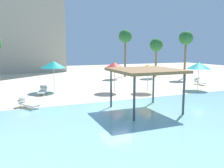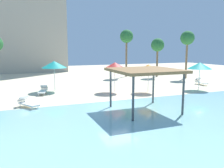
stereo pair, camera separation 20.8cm
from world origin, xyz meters
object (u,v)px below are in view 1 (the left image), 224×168
shade_pavilion (146,72)px  beach_umbrella_teal_3 (53,65)px  beach_umbrella_teal_2 (199,66)px  palm_tree_0 (156,46)px  beach_umbrella_red_0 (114,65)px  lounge_chair_3 (43,90)px  lounge_chair_0 (27,103)px  beach_umbrella_orange_1 (148,67)px  palm_tree_2 (186,39)px  palm_tree_1 (125,38)px  lounge_chair_1 (199,82)px

shade_pavilion → beach_umbrella_teal_3: (-4.44, 9.84, -0.05)m
beach_umbrella_teal_2 → palm_tree_0: palm_tree_0 is taller
shade_pavilion → beach_umbrella_teal_2: bearing=29.2°
beach_umbrella_red_0 → beach_umbrella_teal_3: (-5.33, 2.55, 0.06)m
beach_umbrella_teal_2 → beach_umbrella_teal_3: beach_umbrella_teal_3 is taller
lounge_chair_3 → beach_umbrella_red_0: bearing=94.5°
shade_pavilion → lounge_chair_0: shade_pavilion is taller
beach_umbrella_orange_1 → lounge_chair_0: beach_umbrella_orange_1 is taller
beach_umbrella_orange_1 → palm_tree_0: 12.61m
palm_tree_0 → palm_tree_2: palm_tree_2 is taller
beach_umbrella_teal_2 → palm_tree_1: size_ratio=0.40×
beach_umbrella_red_0 → palm_tree_1: size_ratio=0.41×
shade_pavilion → beach_umbrella_teal_3: bearing=114.3°
palm_tree_2 → beach_umbrella_teal_2: bearing=-121.3°
lounge_chair_1 → palm_tree_2: (2.24, 5.35, 5.04)m
beach_umbrella_teal_3 → palm_tree_0: size_ratio=0.52×
beach_umbrella_teal_2 → lounge_chair_0: (-16.38, -1.27, -2.08)m
lounge_chair_1 → lounge_chair_3: 17.40m
palm_tree_2 → beach_umbrella_red_0: bearing=-156.6°
beach_umbrella_orange_1 → palm_tree_1: (3.25, 11.80, 3.31)m
beach_umbrella_red_0 → beach_umbrella_orange_1: beach_umbrella_red_0 is taller
shade_pavilion → beach_umbrella_orange_1: bearing=57.6°
beach_umbrella_orange_1 → palm_tree_1: bearing=74.6°
beach_umbrella_red_0 → palm_tree_1: 12.57m
shade_pavilion → palm_tree_2: palm_tree_2 is taller
shade_pavilion → palm_tree_2: 19.21m
beach_umbrella_teal_3 → palm_tree_1: (11.49, 7.94, 3.09)m
lounge_chair_0 → palm_tree_0: palm_tree_0 is taller
lounge_chair_3 → palm_tree_1: palm_tree_1 is taller
beach_umbrella_red_0 → beach_umbrella_teal_2: size_ratio=1.03×
beach_umbrella_teal_2 → palm_tree_0: 11.22m
beach_umbrella_teal_2 → lounge_chair_0: size_ratio=1.41×
beach_umbrella_teal_3 → palm_tree_1: bearing=34.7°
lounge_chair_0 → palm_tree_1: 20.61m
beach_umbrella_red_0 → palm_tree_2: 14.49m
shade_pavilion → beach_umbrella_orange_1: 7.10m
shade_pavilion → lounge_chair_1: shade_pavilion is taller
shade_pavilion → palm_tree_1: palm_tree_1 is taller
beach_umbrella_teal_3 → beach_umbrella_red_0: bearing=-25.6°
shade_pavilion → palm_tree_1: bearing=68.4°
beach_umbrella_teal_2 → lounge_chair_1: 4.07m
lounge_chair_0 → lounge_chair_1: bearing=70.9°
beach_umbrella_red_0 → beach_umbrella_teal_2: 8.58m
beach_umbrella_teal_2 → lounge_chair_3: bearing=167.0°
palm_tree_1 → palm_tree_2: bearing=-35.2°
lounge_chair_1 → lounge_chair_0: bearing=-69.5°
lounge_chair_0 → beach_umbrella_teal_3: bearing=125.1°
lounge_chair_0 → palm_tree_2: palm_tree_2 is taller
lounge_chair_1 → palm_tree_0: (-0.52, 8.40, 4.17)m
palm_tree_0 → palm_tree_2: bearing=-47.9°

